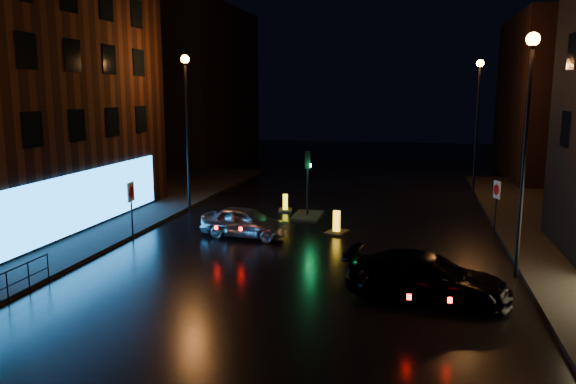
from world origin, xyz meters
name	(u,v)px	position (x,y,z in m)	size (l,w,h in m)	color
ground	(256,325)	(0.00, 0.00, 0.00)	(120.00, 120.00, 0.00)	black
pavement_left	(17,229)	(-14.00, 8.00, 0.07)	(12.00, 44.00, 0.15)	black
building_far_left	(193,86)	(-16.00, 35.00, 7.00)	(8.00, 16.00, 14.00)	black
building_far_right	(565,98)	(15.00, 32.00, 6.00)	(8.00, 14.00, 12.00)	black
street_lamp_lfar	(187,109)	(-7.80, 14.00, 5.56)	(0.44, 0.44, 8.37)	black
street_lamp_rnear	(527,119)	(7.80, 6.00, 5.56)	(0.44, 0.44, 8.37)	black
street_lamp_rfar	(478,107)	(7.80, 22.00, 5.56)	(0.44, 0.44, 8.37)	black
traffic_signal	(308,207)	(-1.20, 14.00, 0.50)	(1.40, 2.40, 3.45)	black
silver_hatchback	(246,222)	(-3.13, 9.29, 0.69)	(1.62, 4.03, 1.37)	#ACB0B4
dark_sedan	(427,277)	(4.69, 3.07, 0.74)	(2.06, 5.07, 1.47)	black
bollard_near	(336,228)	(0.77, 10.85, 0.23)	(1.11, 1.39, 1.06)	black
bollard_far	(285,207)	(-2.66, 15.14, 0.20)	(0.87, 1.17, 0.93)	black
road_sign_left	(131,197)	(-7.90, 7.78, 1.92)	(0.12, 0.62, 2.56)	black
road_sign_right	(497,194)	(7.90, 12.48, 1.84)	(0.24, 0.58, 2.45)	black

